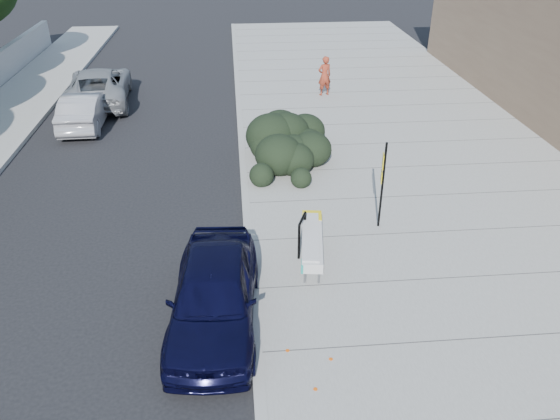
{
  "coord_description": "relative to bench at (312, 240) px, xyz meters",
  "views": [
    {
      "loc": [
        -0.25,
        -9.8,
        7.8
      ],
      "look_at": [
        0.81,
        2.03,
        1.0
      ],
      "focal_mm": 35.0,
      "sensor_mm": 36.0,
      "label": 1
    }
  ],
  "objects": [
    {
      "name": "bike_rack",
      "position": [
        -0.19,
        0.38,
        0.02
      ],
      "size": [
        0.28,
        0.64,
        0.98
      ],
      "rotation": [
        0.0,
        0.0,
        -0.36
      ],
      "color": "black",
      "rests_on": "sidewalk_near"
    },
    {
      "name": "sedan_navy",
      "position": [
        -2.29,
        -1.87,
        0.03
      ],
      "size": [
        2.06,
        4.5,
        1.5
      ],
      "primitive_type": "imported",
      "rotation": [
        0.0,
        0.0,
        -0.07
      ],
      "color": "black",
      "rests_on": "ground"
    },
    {
      "name": "ground",
      "position": [
        -1.49,
        -1.0,
        -0.72
      ],
      "size": [
        120.0,
        120.0,
        0.0
      ],
      "primitive_type": "plane",
      "color": "black",
      "rests_on": "ground"
    },
    {
      "name": "sidewalk_near",
      "position": [
        4.11,
        4.0,
        -0.65
      ],
      "size": [
        11.2,
        50.0,
        0.15
      ],
      "primitive_type": "cube",
      "color": "gray",
      "rests_on": "ground"
    },
    {
      "name": "pedestrian",
      "position": [
        2.34,
        12.7,
        0.29
      ],
      "size": [
        0.72,
        0.57,
        1.72
      ],
      "primitive_type": "imported",
      "rotation": [
        0.0,
        0.0,
        3.43
      ],
      "color": "maroon",
      "rests_on": "sidewalk_near"
    },
    {
      "name": "hedge",
      "position": [
        0.01,
        6.0,
        0.24
      ],
      "size": [
        2.95,
        4.66,
        1.62
      ],
      "primitive_type": "ellipsoid",
      "rotation": [
        0.0,
        0.0,
        -0.19
      ],
      "color": "black",
      "rests_on": "sidewalk_near"
    },
    {
      "name": "wagon_silver",
      "position": [
        -7.49,
        10.14,
        -0.05
      ],
      "size": [
        1.5,
        4.09,
        1.34
      ],
      "primitive_type": "imported",
      "rotation": [
        0.0,
        0.0,
        3.16
      ],
      "color": "#A9A9AE",
      "rests_on": "ground"
    },
    {
      "name": "bench",
      "position": [
        0.0,
        0.0,
        0.0
      ],
      "size": [
        0.81,
        2.42,
        0.72
      ],
      "rotation": [
        0.0,
        0.0,
        -0.13
      ],
      "color": "gray",
      "rests_on": "sidewalk_near"
    },
    {
      "name": "curb_near",
      "position": [
        -1.49,
        4.0,
        -0.64
      ],
      "size": [
        0.22,
        50.0,
        0.17
      ],
      "primitive_type": "cube",
      "color": "#9E9E99",
      "rests_on": "ground"
    },
    {
      "name": "sign_post",
      "position": [
        2.0,
        1.43,
        0.8
      ],
      "size": [
        0.12,
        0.28,
        2.41
      ],
      "rotation": [
        0.0,
        0.0,
        -0.21
      ],
      "color": "black",
      "rests_on": "sidewalk_near"
    },
    {
      "name": "suv_silver",
      "position": [
        -7.49,
        12.92,
        0.04
      ],
      "size": [
        3.06,
        5.68,
        1.51
      ],
      "primitive_type": "imported",
      "rotation": [
        0.0,
        0.0,
        3.24
      ],
      "color": "#9A9C9F",
      "rests_on": "ground"
    }
  ]
}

